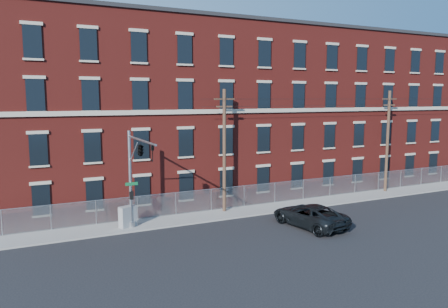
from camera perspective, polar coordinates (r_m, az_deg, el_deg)
name	(u,v)px	position (r m, az deg, el deg)	size (l,w,h in m)	color
ground	(233,235)	(30.27, 1.25, -10.66)	(140.00, 140.00, 0.00)	black
sidewalk	(325,201)	(40.66, 13.30, -6.06)	(65.00, 3.00, 0.12)	gray
mill_building	(274,110)	(46.86, 6.69, 5.84)	(55.30, 14.32, 16.30)	maroon
chain_link_fence	(317,188)	(41.44, 12.21, -4.36)	(59.06, 0.06, 1.85)	#A5A8AD
traffic_signal_mast	(138,159)	(28.99, -11.35, -0.66)	(0.90, 6.75, 7.00)	#9EA0A5
utility_pole_near	(224,148)	(34.92, 0.05, 0.75)	(1.80, 0.28, 10.00)	#4C3426
utility_pole_mid	(388,139)	(45.66, 20.86, 1.83)	(1.80, 0.28, 10.00)	#4C3426
overhead_wires	(389,101)	(45.48, 21.08, 6.57)	(40.00, 0.62, 0.62)	black
pickup_truck	(309,215)	(32.53, 11.26, -7.97)	(2.79, 6.05, 1.68)	black
utility_cabinet	(128,217)	(32.21, -12.64, -8.09)	(1.21, 0.61, 1.52)	gray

